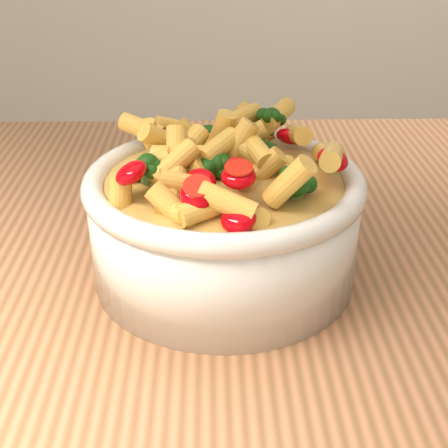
{
  "coord_description": "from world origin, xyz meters",
  "views": [
    {
      "loc": [
        -0.02,
        -0.52,
        1.21
      ],
      "look_at": [
        -0.0,
        -0.03,
        0.95
      ],
      "focal_mm": 50.0,
      "sensor_mm": 36.0,
      "label": 1
    }
  ],
  "objects": [
    {
      "name": "serving_bowl",
      "position": [
        -0.0,
        -0.03,
        0.95
      ],
      "size": [
        0.24,
        0.24,
        0.1
      ],
      "color": "silver",
      "rests_on": "table"
    },
    {
      "name": "pasta_salad",
      "position": [
        -0.0,
        -0.03,
        1.02
      ],
      "size": [
        0.19,
        0.19,
        0.04
      ],
      "color": "#FFC250",
      "rests_on": "serving_bowl"
    },
    {
      "name": "table",
      "position": [
        0.0,
        0.0,
        0.8
      ],
      "size": [
        1.2,
        0.8,
        0.9
      ],
      "color": "#BC7A50",
      "rests_on": "ground"
    }
  ]
}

